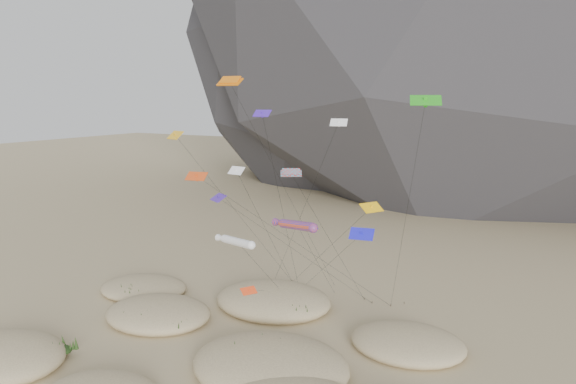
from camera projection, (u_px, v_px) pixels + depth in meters
name	position (u px, v px, depth m)	size (l,w,h in m)	color
ground	(210.00, 376.00, 51.66)	(500.00, 500.00, 0.00)	#CCB789
dunes	(223.00, 344.00, 56.64)	(50.55, 37.11, 3.59)	#CCB789
dune_grass	(233.00, 352.00, 54.57)	(41.88, 31.15, 1.52)	black
kite_stakes	(335.00, 296.00, 71.87)	(16.96, 5.00, 0.30)	#3F2D1E
rainbow_tube_kite	(296.00, 225.00, 58.74)	(6.78, 15.47, 12.87)	#E84D18
white_tube_kite	(236.00, 242.00, 58.89)	(6.69, 13.29, 11.02)	white
orange_parafoil	(231.00, 84.00, 60.39)	(7.03, 16.69, 27.53)	orange
multi_parafoil	(293.00, 175.00, 54.58)	(2.75, 17.29, 18.49)	red
delta_kites	(289.00, 173.00, 57.11)	(31.03, 22.67, 25.46)	#F24116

